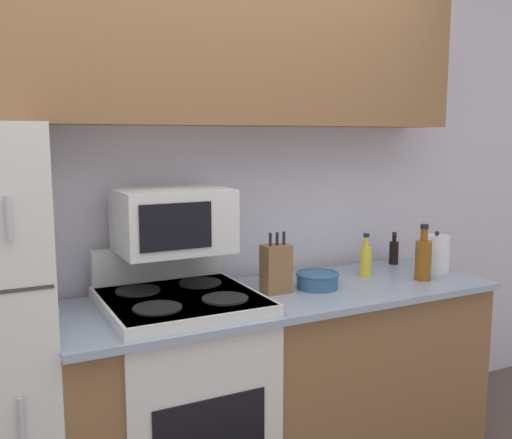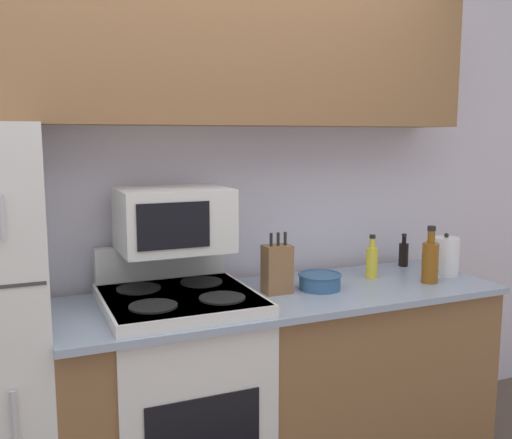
{
  "view_description": "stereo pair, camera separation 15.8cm",
  "coord_description": "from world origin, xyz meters",
  "px_view_note": "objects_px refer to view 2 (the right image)",
  "views": [
    {
      "loc": [
        -0.89,
        -1.91,
        1.61
      ],
      "look_at": [
        0.22,
        0.29,
        1.25
      ],
      "focal_mm": 40.0,
      "sensor_mm": 36.0,
      "label": 1
    },
    {
      "loc": [
        -0.74,
        -1.97,
        1.61
      ],
      "look_at": [
        0.22,
        0.29,
        1.25
      ],
      "focal_mm": 40.0,
      "sensor_mm": 36.0,
      "label": 2
    }
  ],
  "objects_px": {
    "microwave": "(173,219)",
    "bowl": "(320,281)",
    "bottle_whiskey": "(430,261)",
    "kettle": "(445,256)",
    "stove": "(181,396)",
    "bottle_soy_sauce": "(404,253)",
    "bottle_cooking_spray": "(372,261)",
    "knife_block": "(277,269)"
  },
  "relations": [
    {
      "from": "bowl",
      "to": "bottle_cooking_spray",
      "type": "distance_m",
      "value": 0.36
    },
    {
      "from": "stove",
      "to": "bowl",
      "type": "relative_size",
      "value": 5.41
    },
    {
      "from": "bottle_soy_sauce",
      "to": "bottle_whiskey",
      "type": "distance_m",
      "value": 0.36
    },
    {
      "from": "bowl",
      "to": "bottle_whiskey",
      "type": "xyz_separation_m",
      "value": [
        0.55,
        -0.1,
        0.07
      ]
    },
    {
      "from": "microwave",
      "to": "bowl",
      "type": "relative_size",
      "value": 2.3
    },
    {
      "from": "stove",
      "to": "knife_block",
      "type": "height_order",
      "value": "knife_block"
    },
    {
      "from": "microwave",
      "to": "bowl",
      "type": "bearing_deg",
      "value": -12.13
    },
    {
      "from": "kettle",
      "to": "bottle_whiskey",
      "type": "bearing_deg",
      "value": -151.75
    },
    {
      "from": "bottle_soy_sauce",
      "to": "bowl",
      "type": "bearing_deg",
      "value": -160.08
    },
    {
      "from": "knife_block",
      "to": "bottle_whiskey",
      "type": "xyz_separation_m",
      "value": [
        0.76,
        -0.13,
        -0.0
      ]
    },
    {
      "from": "bowl",
      "to": "bottle_whiskey",
      "type": "relative_size",
      "value": 0.73
    },
    {
      "from": "microwave",
      "to": "bottle_cooking_spray",
      "type": "xyz_separation_m",
      "value": [
        1.01,
        -0.05,
        -0.26
      ]
    },
    {
      "from": "knife_block",
      "to": "kettle",
      "type": "distance_m",
      "value": 0.94
    },
    {
      "from": "knife_block",
      "to": "bottle_whiskey",
      "type": "relative_size",
      "value": 1.0
    },
    {
      "from": "microwave",
      "to": "bottle_whiskey",
      "type": "height_order",
      "value": "microwave"
    },
    {
      "from": "knife_block",
      "to": "microwave",
      "type": "bearing_deg",
      "value": 165.25
    },
    {
      "from": "microwave",
      "to": "bowl",
      "type": "distance_m",
      "value": 0.74
    },
    {
      "from": "microwave",
      "to": "bottle_whiskey",
      "type": "xyz_separation_m",
      "value": [
        1.21,
        -0.24,
        -0.24
      ]
    },
    {
      "from": "bottle_whiskey",
      "to": "bowl",
      "type": "bearing_deg",
      "value": 169.42
    },
    {
      "from": "microwave",
      "to": "bowl",
      "type": "height_order",
      "value": "microwave"
    },
    {
      "from": "bottle_cooking_spray",
      "to": "kettle",
      "type": "height_order",
      "value": "bottle_cooking_spray"
    },
    {
      "from": "microwave",
      "to": "bottle_cooking_spray",
      "type": "distance_m",
      "value": 1.04
    },
    {
      "from": "bottle_cooking_spray",
      "to": "knife_block",
      "type": "bearing_deg",
      "value": -173.26
    },
    {
      "from": "kettle",
      "to": "bottle_cooking_spray",
      "type": "bearing_deg",
      "value": 165.93
    },
    {
      "from": "stove",
      "to": "bowl",
      "type": "height_order",
      "value": "stove"
    },
    {
      "from": "bottle_soy_sauce",
      "to": "kettle",
      "type": "xyz_separation_m",
      "value": [
        0.07,
        -0.25,
        0.03
      ]
    },
    {
      "from": "stove",
      "to": "bottle_soy_sauce",
      "type": "height_order",
      "value": "stove"
    },
    {
      "from": "stove",
      "to": "bottle_cooking_spray",
      "type": "xyz_separation_m",
      "value": [
        1.02,
        0.08,
        0.5
      ]
    },
    {
      "from": "knife_block",
      "to": "bowl",
      "type": "bearing_deg",
      "value": -6.39
    },
    {
      "from": "bottle_soy_sauce",
      "to": "kettle",
      "type": "relative_size",
      "value": 0.82
    },
    {
      "from": "bottle_whiskey",
      "to": "microwave",
      "type": "bearing_deg",
      "value": 168.58
    },
    {
      "from": "bottle_whiskey",
      "to": "kettle",
      "type": "distance_m",
      "value": 0.2
    },
    {
      "from": "knife_block",
      "to": "bottle_whiskey",
      "type": "height_order",
      "value": "knife_block"
    },
    {
      "from": "microwave",
      "to": "bottle_soy_sauce",
      "type": "xyz_separation_m",
      "value": [
        1.32,
        0.1,
        -0.28
      ]
    },
    {
      "from": "bowl",
      "to": "bottle_soy_sauce",
      "type": "relative_size",
      "value": 1.14
    },
    {
      "from": "bottle_whiskey",
      "to": "kettle",
      "type": "relative_size",
      "value": 1.28
    },
    {
      "from": "knife_block",
      "to": "stove",
      "type": "bearing_deg",
      "value": -178.86
    },
    {
      "from": "microwave",
      "to": "bottle_soy_sauce",
      "type": "distance_m",
      "value": 1.35
    },
    {
      "from": "stove",
      "to": "bottle_whiskey",
      "type": "relative_size",
      "value": 3.96
    },
    {
      "from": "bowl",
      "to": "bottle_whiskey",
      "type": "bearing_deg",
      "value": -10.58
    },
    {
      "from": "microwave",
      "to": "kettle",
      "type": "bearing_deg",
      "value": -6.07
    },
    {
      "from": "bowl",
      "to": "bottle_soy_sauce",
      "type": "distance_m",
      "value": 0.7
    }
  ]
}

